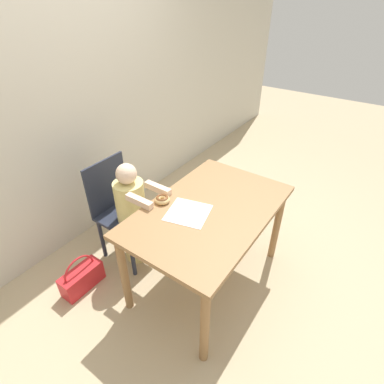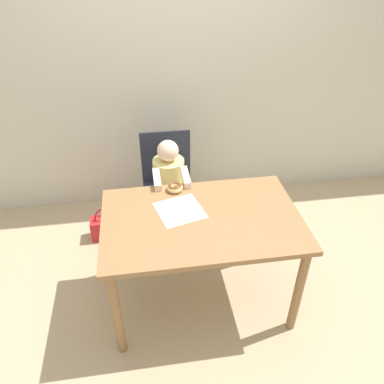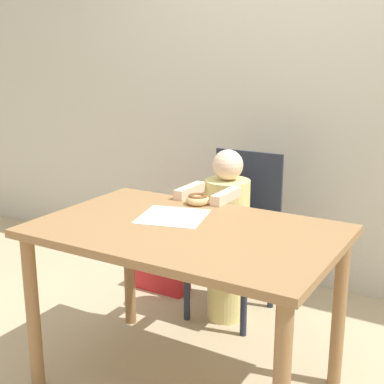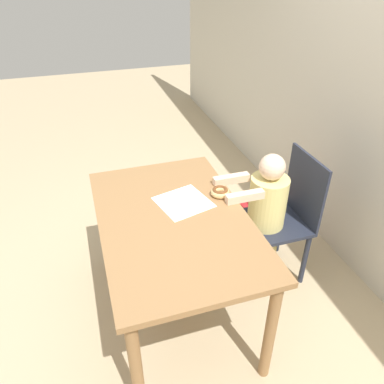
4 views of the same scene
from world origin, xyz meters
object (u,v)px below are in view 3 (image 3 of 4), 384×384
Objects in this scene: child_figure at (226,237)px; handbag at (162,274)px; chair at (237,232)px; donut at (198,199)px.

child_figure is 2.77× the size of handbag.
child_figure reaches higher than handbag.
chair reaches higher than donut.
chair reaches higher than handbag.
handbag is (-0.52, 0.13, -0.38)m from child_figure.
handbag is at bearing 166.09° from child_figure.
donut reaches higher than handbag.
chair is at bearing 91.44° from donut.
handbag is (-0.53, 0.47, -0.68)m from donut.
handbag is (-0.52, -0.00, -0.37)m from chair.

